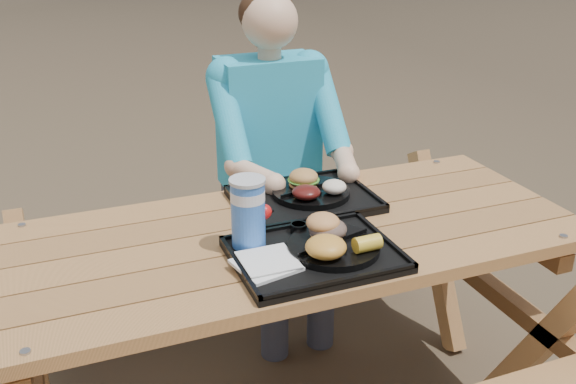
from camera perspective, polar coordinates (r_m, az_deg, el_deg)
name	(u,v)px	position (r m, az deg, el deg)	size (l,w,h in m)	color
picnic_table	(288,334)	(2.14, 0.00, -12.50)	(1.80, 1.49, 0.75)	#999999
tray_near	(315,256)	(1.79, 2.38, -5.68)	(0.45, 0.35, 0.02)	black
tray_far	(304,200)	(2.13, 1.42, -0.72)	(0.45, 0.35, 0.02)	black
plate_near	(333,247)	(1.80, 4.06, -4.88)	(0.26, 0.26, 0.02)	black
plate_far	(311,192)	(2.14, 2.06, -0.01)	(0.26, 0.26, 0.02)	black
napkin_stack	(266,264)	(1.71, -1.97, -6.40)	(0.15, 0.15, 0.02)	white
soda_cup	(248,214)	(1.78, -3.56, -1.99)	(0.10, 0.10, 0.19)	blue
condiment_bbq	(299,228)	(1.89, 0.96, -3.23)	(0.05, 0.05, 0.03)	black
condiment_mustard	(321,225)	(1.90, 2.92, -2.99)	(0.06, 0.06, 0.03)	gold
sandwich	(328,219)	(1.81, 3.59, -2.44)	(0.10, 0.10, 0.11)	#D48A4B
mac_cheese	(326,247)	(1.72, 3.39, -4.90)	(0.11, 0.11, 0.06)	gold
corn_cob	(367,243)	(1.76, 7.06, -4.55)	(0.07, 0.07, 0.04)	yellow
cutlery_far	(258,204)	(2.07, -2.67, -1.08)	(0.03, 0.14, 0.01)	black
burger	(304,173)	(2.15, 1.40, 1.67)	(0.10, 0.10, 0.09)	#BE8243
baked_beans	(306,192)	(2.06, 1.63, -0.03)	(0.09, 0.09, 0.04)	#4E120F
potato_salad	(334,187)	(2.10, 4.13, 0.47)	(0.08, 0.08, 0.04)	white
diner	(271,178)	(2.63, -1.53, 1.28)	(0.48, 0.84, 1.28)	#1AB6B0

